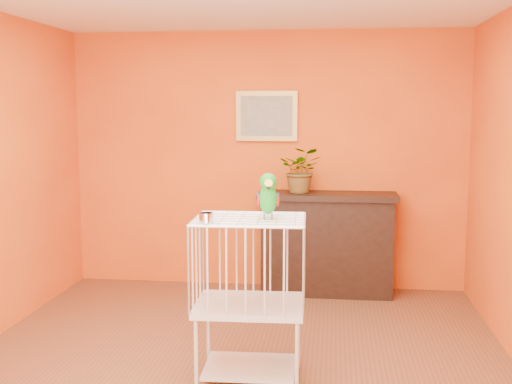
# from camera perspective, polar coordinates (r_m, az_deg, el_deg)

# --- Properties ---
(ground) EXTENTS (4.50, 4.50, 0.00)m
(ground) POSITION_cam_1_polar(r_m,az_deg,el_deg) (4.66, -2.07, -15.67)
(ground) COLOR brown
(ground) RESTS_ON ground
(room_shell) EXTENTS (4.50, 4.50, 4.50)m
(room_shell) POSITION_cam_1_polar(r_m,az_deg,el_deg) (4.29, -2.17, 4.19)
(room_shell) COLOR orange
(room_shell) RESTS_ON ground
(console_cabinet) EXTENTS (1.35, 0.49, 1.00)m
(console_cabinet) POSITION_cam_1_polar(r_m,az_deg,el_deg) (6.38, 6.29, -4.57)
(console_cabinet) COLOR black
(console_cabinet) RESTS_ON ground
(potted_plant) EXTENTS (0.44, 0.48, 0.35)m
(potted_plant) POSITION_cam_1_polar(r_m,az_deg,el_deg) (6.30, 4.05, 1.52)
(potted_plant) COLOR #26722D
(potted_plant) RESTS_ON console_cabinet
(framed_picture) EXTENTS (0.62, 0.04, 0.50)m
(framed_picture) POSITION_cam_1_polar(r_m,az_deg,el_deg) (6.48, 0.95, 6.77)
(framed_picture) COLOR #A6813B
(framed_picture) RESTS_ON room_shell
(birdcage) EXTENTS (0.74, 0.58, 1.11)m
(birdcage) POSITION_cam_1_polar(r_m,az_deg,el_deg) (4.34, -0.56, -9.33)
(birdcage) COLOR silver
(birdcage) RESTS_ON ground
(feed_cup) EXTENTS (0.09, 0.09, 0.06)m
(feed_cup) POSITION_cam_1_polar(r_m,az_deg,el_deg) (4.04, -4.43, -2.30)
(feed_cup) COLOR silver
(feed_cup) RESTS_ON birdcage
(parrot) EXTENTS (0.16, 0.28, 0.31)m
(parrot) POSITION_cam_1_polar(r_m,az_deg,el_deg) (4.14, 1.09, -0.34)
(parrot) COLOR #59544C
(parrot) RESTS_ON birdcage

